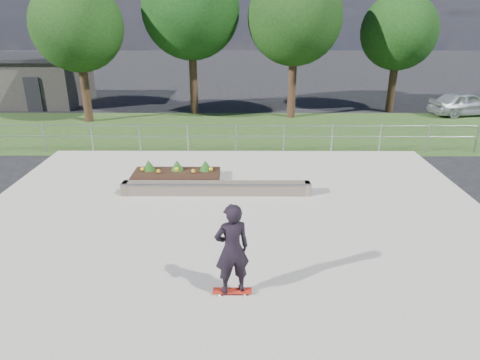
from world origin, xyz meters
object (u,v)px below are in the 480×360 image
object	(u,v)px
grind_ledge	(216,188)
planter_bed	(177,174)
parked_car	(465,103)
skateboarder	(232,249)

from	to	relation	value
grind_ledge	planter_bed	size ratio (longest dim) A/B	2.00
parked_car	grind_ledge	bearing A→B (deg)	119.07
grind_ledge	parked_car	size ratio (longest dim) A/B	1.50
skateboarder	parked_car	size ratio (longest dim) A/B	0.51
planter_bed	grind_ledge	bearing A→B (deg)	-43.20
parked_car	skateboarder	bearing A→B (deg)	130.90
grind_ledge	skateboarder	size ratio (longest dim) A/B	2.95
skateboarder	parked_car	bearing A→B (deg)	52.64
skateboarder	planter_bed	bearing A→B (deg)	107.53
skateboarder	parked_car	xyz separation A→B (m)	(12.87, 16.86, -0.43)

